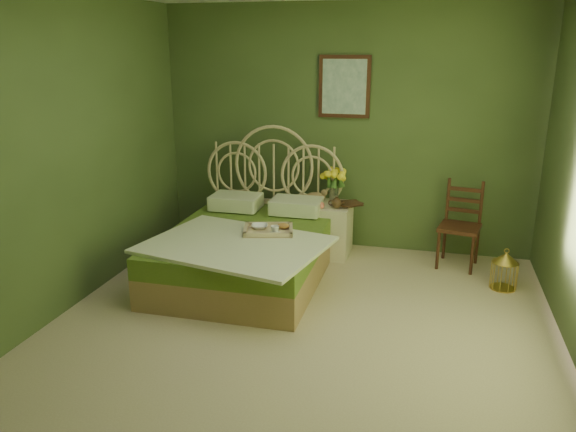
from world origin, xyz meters
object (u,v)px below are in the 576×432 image
(nightstand, at_px, (327,222))
(birdcage, at_px, (504,271))
(bed, at_px, (248,247))
(chair, at_px, (460,219))

(nightstand, xyz_separation_m, birdcage, (1.76, -0.50, -0.18))
(nightstand, bearing_deg, birdcage, -15.92)
(bed, height_order, chair, bed)
(bed, xyz_separation_m, nightstand, (0.63, 0.79, 0.06))
(nightstand, height_order, chair, nightstand)
(bed, distance_m, chair, 2.15)
(bed, bearing_deg, chair, 22.55)
(nightstand, xyz_separation_m, chair, (1.35, 0.04, 0.13))
(birdcage, bearing_deg, chair, 126.78)
(nightstand, distance_m, birdcage, 1.83)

